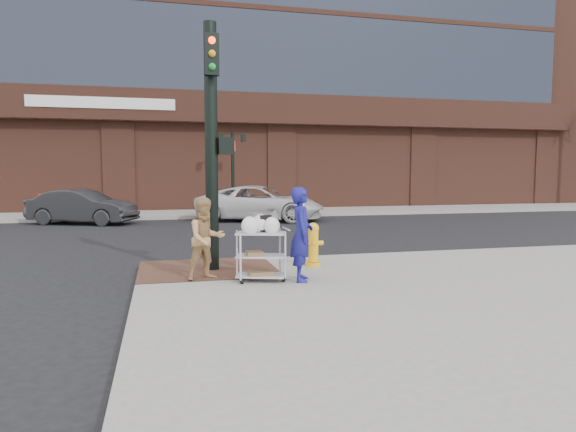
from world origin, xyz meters
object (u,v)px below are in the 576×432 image
object	(u,v)px
woman_blue	(302,234)
utility_cart	(261,251)
pedestrian_tan	(206,239)
minivan_white	(260,203)
lamp_post	(233,163)
traffic_signal_pole	(213,139)
fire_hydrant	(313,244)
sedan_dark	(82,207)

from	to	relation	value
woman_blue	utility_cart	world-z (taller)	woman_blue
pedestrian_tan	utility_cart	bearing A→B (deg)	-41.60
woman_blue	minivan_white	distance (m)	13.26
lamp_post	pedestrian_tan	distance (m)	16.46
minivan_white	woman_blue	bearing A→B (deg)	-165.71
lamp_post	pedestrian_tan	xyz separation A→B (m)	(-2.71, -16.14, -1.70)
traffic_signal_pole	utility_cart	world-z (taller)	traffic_signal_pole
utility_cart	pedestrian_tan	bearing A→B (deg)	158.13
woman_blue	minivan_white	bearing A→B (deg)	6.39
traffic_signal_pole	fire_hydrant	xyz separation A→B (m)	(2.11, -0.09, -2.20)
fire_hydrant	lamp_post	bearing A→B (deg)	88.62
traffic_signal_pole	sedan_dark	distance (m)	12.92
utility_cart	traffic_signal_pole	bearing A→B (deg)	119.45
sedan_dark	fire_hydrant	distance (m)	13.67
pedestrian_tan	sedan_dark	size ratio (longest dim) A/B	0.35
fire_hydrant	sedan_dark	bearing A→B (deg)	117.56
sedan_dark	minivan_white	distance (m)	7.43
sedan_dark	fire_hydrant	xyz separation A→B (m)	(6.32, -12.11, -0.09)
woman_blue	fire_hydrant	bearing A→B (deg)	-11.08
traffic_signal_pole	sedan_dark	xyz separation A→B (m)	(-4.21, 12.02, -2.11)
traffic_signal_pole	utility_cart	distance (m)	2.60
traffic_signal_pole	fire_hydrant	world-z (taller)	traffic_signal_pole
lamp_post	sedan_dark	distance (m)	7.66
utility_cart	fire_hydrant	size ratio (longest dim) A/B	1.31
lamp_post	sedan_dark	size ratio (longest dim) A/B	0.92
sedan_dark	utility_cart	world-z (taller)	sedan_dark
sedan_dark	minivan_white	world-z (taller)	minivan_white
lamp_post	woman_blue	xyz separation A→B (m)	(-1.00, -16.68, -1.59)
utility_cart	sedan_dark	bearing A→B (deg)	110.37
traffic_signal_pole	sedan_dark	size ratio (longest dim) A/B	1.15
utility_cart	lamp_post	bearing A→B (deg)	83.99
lamp_post	fire_hydrant	distance (m)	15.45
pedestrian_tan	lamp_post	bearing A→B (deg)	60.74
minivan_white	fire_hydrant	xyz separation A→B (m)	(-1.10, -11.78, -0.15)
lamp_post	sedan_dark	xyz separation A→B (m)	(-6.69, -3.20, -1.90)
pedestrian_tan	traffic_signal_pole	bearing A→B (deg)	56.00
fire_hydrant	utility_cart	bearing A→B (deg)	-138.56
lamp_post	pedestrian_tan	size ratio (longest dim) A/B	2.59
utility_cart	minivan_white	bearing A→B (deg)	79.23
lamp_post	minivan_white	bearing A→B (deg)	-78.31
lamp_post	utility_cart	size ratio (longest dim) A/B	3.25
lamp_post	traffic_signal_pole	distance (m)	15.43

